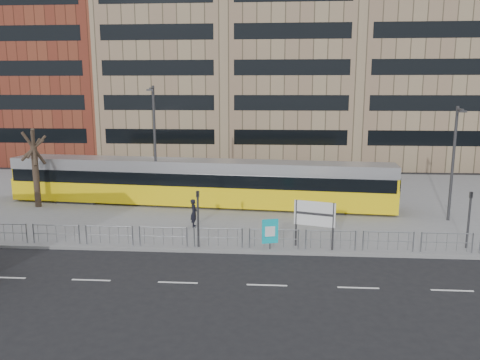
# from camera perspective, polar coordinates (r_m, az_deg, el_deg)

# --- Properties ---
(ground) EXTENTS (120.00, 120.00, 0.00)m
(ground) POSITION_cam_1_polar(r_m,az_deg,el_deg) (25.09, -1.20, -8.92)
(ground) COLOR black
(ground) RESTS_ON ground
(plaza) EXTENTS (64.00, 24.00, 0.15)m
(plaza) POSITION_cam_1_polar(r_m,az_deg,el_deg) (36.56, 0.51, -2.43)
(plaza) COLOR slate
(plaza) RESTS_ON ground
(kerb) EXTENTS (64.00, 0.25, 0.17)m
(kerb) POSITION_cam_1_polar(r_m,az_deg,el_deg) (25.12, -1.19, -8.72)
(kerb) COLOR gray
(kerb) RESTS_ON ground
(building_row) EXTENTS (70.40, 18.40, 31.20)m
(building_row) POSITION_cam_1_polar(r_m,az_deg,el_deg) (57.94, 3.53, 15.25)
(building_row) COLOR brown
(building_row) RESTS_ON ground
(pedestrian_barrier) EXTENTS (32.07, 0.07, 1.10)m
(pedestrian_barrier) POSITION_cam_1_polar(r_m,az_deg,el_deg) (25.16, 3.47, -6.53)
(pedestrian_barrier) COLOR gray
(pedestrian_barrier) RESTS_ON plaza
(road_markings) EXTENTS (62.00, 0.12, 0.01)m
(road_markings) POSITION_cam_1_polar(r_m,az_deg,el_deg) (21.31, 0.54, -12.62)
(road_markings) COLOR white
(road_markings) RESTS_ON ground
(tram) EXTENTS (28.41, 5.28, 3.33)m
(tram) POSITION_cam_1_polar(r_m,az_deg,el_deg) (34.52, -5.27, -0.31)
(tram) COLOR yellow
(tram) RESTS_ON plaza
(station_sign) EXTENTS (2.15, 0.75, 2.56)m
(station_sign) POSITION_cam_1_polar(r_m,az_deg,el_deg) (25.28, 9.08, -4.34)
(station_sign) COLOR #2D2D30
(station_sign) RESTS_ON plaza
(ad_panel) EXTENTS (0.87, 0.30, 1.65)m
(ad_panel) POSITION_cam_1_polar(r_m,az_deg,el_deg) (25.02, 3.69, -6.30)
(ad_panel) COLOR #2D2D30
(ad_panel) RESTS_ON plaza
(pedestrian) EXTENTS (0.49, 0.69, 1.76)m
(pedestrian) POSITION_cam_1_polar(r_m,az_deg,el_deg) (29.12, -5.64, -4.03)
(pedestrian) COLOR black
(pedestrian) RESTS_ON plaza
(traffic_light_west) EXTENTS (0.17, 0.21, 3.10)m
(traffic_light_west) POSITION_cam_1_polar(r_m,az_deg,el_deg) (25.15, -5.15, -3.84)
(traffic_light_west) COLOR #2D2D30
(traffic_light_west) RESTS_ON plaza
(traffic_light_east) EXTENTS (0.18, 0.21, 3.10)m
(traffic_light_east) POSITION_cam_1_polar(r_m,az_deg,el_deg) (27.68, 26.18, -3.57)
(traffic_light_east) COLOR #2D2D30
(traffic_light_east) RESTS_ON plaza
(lamp_post_west) EXTENTS (0.45, 1.04, 8.67)m
(lamp_post_west) POSITION_cam_1_polar(r_m,az_deg,el_deg) (33.86, -10.36, 4.55)
(lamp_post_west) COLOR #2D2D30
(lamp_post_west) RESTS_ON plaza
(lamp_post_east) EXTENTS (0.45, 1.04, 7.38)m
(lamp_post_east) POSITION_cam_1_polar(r_m,az_deg,el_deg) (32.72, 24.59, 2.36)
(lamp_post_east) COLOR #2D2D30
(lamp_post_east) RESTS_ON plaza
(bare_tree) EXTENTS (4.56, 4.56, 7.91)m
(bare_tree) POSITION_cam_1_polar(r_m,az_deg,el_deg) (36.35, -24.04, 5.96)
(bare_tree) COLOR black
(bare_tree) RESTS_ON plaza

